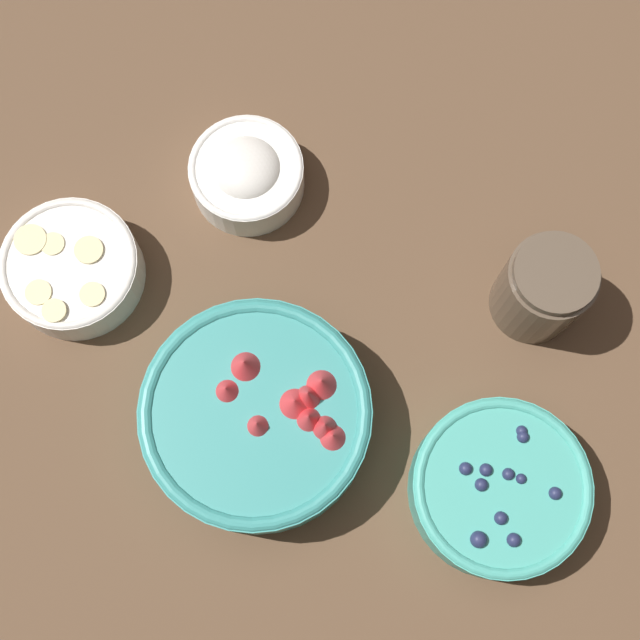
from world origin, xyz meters
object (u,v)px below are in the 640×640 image
at_px(bowl_blueberries, 499,488).
at_px(jar_chocolate, 542,290).
at_px(bowl_strawberries, 258,416).
at_px(bowl_cream, 247,174).
at_px(bowl_bananas, 72,268).

relative_size(bowl_blueberries, jar_chocolate, 1.56).
height_order(bowl_strawberries, bowl_cream, bowl_strawberries).
bearing_deg(bowl_strawberries, bowl_bananas, 130.58).
distance_m(bowl_bananas, jar_chocolate, 0.48).
height_order(bowl_strawberries, jar_chocolate, jar_chocolate).
bearing_deg(bowl_blueberries, bowl_strawberries, 152.57).
bearing_deg(jar_chocolate, bowl_cream, 144.79).
distance_m(bowl_blueberries, jar_chocolate, 0.20).
height_order(bowl_blueberries, bowl_cream, bowl_blueberries).
distance_m(bowl_strawberries, bowl_bananas, 0.25).
bearing_deg(bowl_blueberries, bowl_bananas, 141.41).
relative_size(bowl_blueberries, bowl_cream, 1.41).
bearing_deg(bowl_bananas, bowl_cream, 19.47).
distance_m(bowl_strawberries, bowl_blueberries, 0.24).
bearing_deg(bowl_strawberries, bowl_cream, 82.85).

